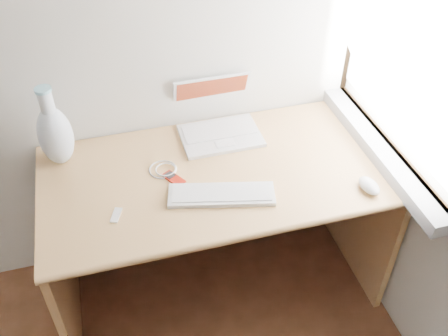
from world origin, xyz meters
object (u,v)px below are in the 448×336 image
object	(u,v)px
external_keyboard	(222,194)
vase	(55,134)
desk	(213,195)
laptop	(218,122)

from	to	relation	value
external_keyboard	vase	distance (m)	0.71
desk	vase	bearing A→B (deg)	166.79
laptop	vase	bearing A→B (deg)	-177.96
external_keyboard	vase	xyz separation A→B (m)	(-0.59, 0.38, 0.13)
laptop	vase	xyz separation A→B (m)	(-0.68, -0.03, 0.09)
desk	laptop	distance (m)	0.33
external_keyboard	desk	bearing A→B (deg)	97.32
desk	vase	xyz separation A→B (m)	(-0.61, 0.14, 0.37)
laptop	external_keyboard	world-z (taller)	laptop
desk	laptop	bearing A→B (deg)	68.19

